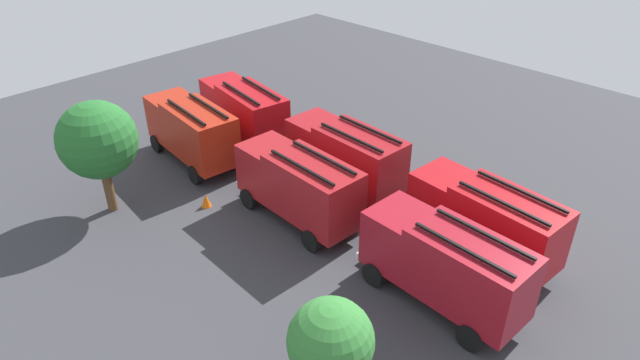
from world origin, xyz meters
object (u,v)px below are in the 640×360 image
Objects in this scene: traffic_cone_1 at (312,144)px; fire_truck_4 at (298,184)px; fire_truck_1 at (345,154)px; traffic_cone_0 at (206,200)px; fire_truck_0 at (485,218)px; tree_0 at (331,341)px; fire_truck_2 at (244,110)px; fire_truck_5 at (191,129)px; tree_1 at (97,140)px; firefighter_0 at (246,105)px; firefighter_1 at (531,217)px; fire_truck_3 at (445,262)px.

fire_truck_4 is at bearing 130.27° from traffic_cone_1.
fire_truck_1 is 10.19× the size of traffic_cone_1.
traffic_cone_1 is at bearing -86.09° from traffic_cone_0.
tree_0 is (-0.50, 10.58, 0.82)m from fire_truck_0.
fire_truck_5 is (0.08, 3.86, 0.00)m from fire_truck_2.
traffic_cone_1 is (4.98, -5.88, -1.79)m from fire_truck_4.
fire_truck_0 is 1.22× the size of tree_1.
fire_truck_0 is 1.01× the size of fire_truck_1.
tree_0 is at bearing 144.45° from fire_truck_4.
firefighter_0 is at bearing -30.70° from fire_truck_2.
fire_truck_4 is 4.51× the size of firefighter_1.
traffic_cone_1 is at bearing 12.04° from firefighter_0.
fire_truck_1 is at bearing 156.08° from traffic_cone_1.
fire_truck_0 is at bearing 6.01° from firefighter_0.
traffic_cone_0 is (4.01, 6.44, -1.78)m from fire_truck_1.
fire_truck_0 reaches higher than traffic_cone_1.
fire_truck_5 is (17.41, 0.18, 0.00)m from fire_truck_3.
fire_truck_3 is 20.85m from firefighter_0.
fire_truck_2 reaches higher than traffic_cone_0.
fire_truck_5 is 5.40m from traffic_cone_0.
firefighter_1 is (-8.88, -7.19, -1.25)m from fire_truck_4.
tree_0 reaches higher than fire_truck_1.
fire_truck_2 is (16.89, 0.15, 0.00)m from fire_truck_0.
fire_truck_1 is 4.01× the size of firefighter_0.
fire_truck_4 is (8.52, -0.01, 0.00)m from fire_truck_3.
fire_truck_5 is at bearing 98.03° from fire_truck_2.
tree_0 is at bearing 137.01° from traffic_cone_1.
fire_truck_2 reaches higher than traffic_cone_1.
fire_truck_4 is 1.65× the size of tree_0.
traffic_cone_0 is (-4.49, 2.42, -1.78)m from fire_truck_5.
tree_0 is 16.32m from tree_1.
tree_1 reaches higher than fire_truck_2.
traffic_cone_0 is at bearing 31.79° from fire_truck_0.
fire_truck_0 and fire_truck_2 have the same top height.
traffic_cone_1 is at bearing -42.99° from tree_0.
tree_1 reaches higher than fire_truck_5.
traffic_cone_1 is (4.59, -2.04, -1.79)m from fire_truck_1.
fire_truck_0 reaches higher than firefighter_1.
tree_1 reaches higher than tree_0.
traffic_cone_0 is at bearing 93.91° from traffic_cone_1.
fire_truck_2 is at bearing 29.98° from traffic_cone_1.
fire_truck_3 and fire_truck_5 have the same top height.
fire_truck_1 reaches higher than firefighter_1.
firefighter_0 reaches higher than traffic_cone_0.
fire_truck_1 is at bearing -148.45° from fire_truck_5.
firefighter_1 is (-9.26, -3.35, -1.25)m from fire_truck_1.
traffic_cone_1 is at bearing -21.15° from fire_truck_1.
traffic_cone_1 is (-3.91, -6.07, -1.79)m from fire_truck_5.
fire_truck_4 is (-8.81, 3.67, 0.00)m from fire_truck_2.
fire_truck_5 is 6.68m from firefighter_0.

